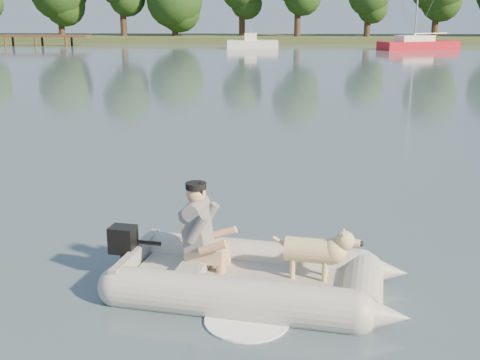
# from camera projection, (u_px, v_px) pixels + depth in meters

# --- Properties ---
(water) EXTENTS (160.00, 160.00, 0.00)m
(water) POSITION_uv_depth(u_px,v_px,m) (196.00, 273.00, 8.27)
(water) COLOR #4F636B
(water) RESTS_ON ground
(shore_bank) EXTENTS (160.00, 12.00, 0.70)m
(shore_bank) POSITION_uv_depth(u_px,v_px,m) (263.00, 39.00, 67.75)
(shore_bank) COLOR #47512D
(shore_bank) RESTS_ON water
(dinghy) EXTENTS (5.52, 4.31, 1.48)m
(dinghy) POSITION_uv_depth(u_px,v_px,m) (254.00, 245.00, 7.55)
(dinghy) COLOR #ABABA6
(dinghy) RESTS_ON water
(man) EXTENTS (0.88, 0.79, 1.15)m
(man) POSITION_uv_depth(u_px,v_px,m) (198.00, 224.00, 7.71)
(man) COLOR slate
(man) RESTS_ON dinghy
(dog) EXTENTS (1.05, 0.53, 0.67)m
(dog) POSITION_uv_depth(u_px,v_px,m) (310.00, 254.00, 7.47)
(dog) COLOR tan
(dog) RESTS_ON dinghy
(outboard_motor) EXTENTS (0.49, 0.38, 0.84)m
(outboard_motor) POSITION_uv_depth(u_px,v_px,m) (124.00, 255.00, 8.03)
(outboard_motor) COLOR black
(outboard_motor) RESTS_ON dinghy
(motorboat) EXTENTS (4.89, 2.06, 2.04)m
(motorboat) POSITION_uv_depth(u_px,v_px,m) (253.00, 38.00, 54.96)
(motorboat) COLOR white
(motorboat) RESTS_ON water
(sailboat) EXTENTS (7.61, 4.73, 10.06)m
(sailboat) POSITION_uv_depth(u_px,v_px,m) (418.00, 44.00, 53.90)
(sailboat) COLOR #B51421
(sailboat) RESTS_ON water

